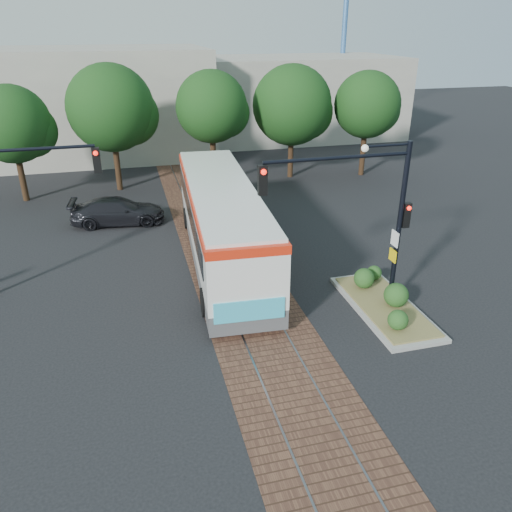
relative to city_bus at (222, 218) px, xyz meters
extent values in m
plane|color=black|center=(0.16, -4.91, -1.94)|extent=(120.00, 120.00, 0.00)
cube|color=brown|center=(0.16, -0.91, -1.93)|extent=(3.60, 40.00, 0.01)
cube|color=slate|center=(-0.59, -0.91, -1.92)|extent=(0.06, 40.00, 0.01)
cube|color=slate|center=(0.91, -0.91, -1.92)|extent=(0.06, 40.00, 0.01)
cylinder|color=#382314|center=(-9.84, 11.09, -0.51)|extent=(0.36, 0.36, 2.86)
sphere|color=#123A14|center=(-9.84, 11.09, 2.57)|extent=(4.40, 4.40, 4.40)
cylinder|color=#382314|center=(-4.34, 11.89, -0.38)|extent=(0.36, 0.36, 3.12)
sphere|color=#123A14|center=(-4.34, 11.89, 3.14)|extent=(5.20, 5.20, 5.20)
cylinder|color=#382314|center=(1.66, 11.09, -0.24)|extent=(0.36, 0.36, 3.39)
sphere|color=#123A14|center=(1.66, 11.09, 3.10)|extent=(4.40, 4.40, 4.40)
cylinder|color=#382314|center=(7.16, 11.89, -0.51)|extent=(0.36, 0.36, 2.86)
sphere|color=#123A14|center=(7.16, 11.89, 2.87)|extent=(5.20, 5.20, 5.20)
cylinder|color=#382314|center=(12.16, 11.09, -0.38)|extent=(0.36, 0.36, 3.12)
sphere|color=#123A14|center=(12.16, 11.09, 2.84)|extent=(4.40, 4.40, 4.40)
cube|color=#ADA899|center=(-7.84, 23.09, 2.06)|extent=(22.00, 12.00, 8.00)
cube|color=#ADA899|center=(12.16, 25.09, 1.56)|extent=(18.00, 10.00, 7.00)
cylinder|color=#3F72B2|center=(18.16, 29.09, 7.06)|extent=(0.50, 0.50, 18.00)
cube|color=#4D4D4F|center=(-0.01, -0.05, -1.34)|extent=(3.47, 13.09, 0.76)
cube|color=white|center=(-0.01, -0.05, 0.06)|extent=(3.49, 13.10, 2.05)
cube|color=black|center=(0.01, 0.28, 0.38)|extent=(3.48, 11.81, 0.97)
cube|color=red|center=(-0.01, -0.05, 1.25)|extent=(3.54, 13.10, 0.32)
cube|color=white|center=(-0.01, -0.05, 1.46)|extent=(3.38, 12.66, 0.15)
cube|color=black|center=(-0.39, -6.35, 0.49)|extent=(1.73, 0.23, 0.97)
cube|color=#35B3D4|center=(-0.40, -6.54, -0.80)|extent=(2.37, 0.21, 0.76)
cube|color=orange|center=(1.33, -1.21, -0.59)|extent=(0.36, 4.85, 1.19)
cylinder|color=black|center=(-1.52, -4.61, -1.40)|extent=(0.44, 1.10, 1.08)
cylinder|color=black|center=(0.95, -4.76, -1.40)|extent=(0.44, 1.10, 1.08)
cylinder|color=black|center=(-1.00, 4.12, -1.40)|extent=(0.44, 1.10, 1.08)
cylinder|color=black|center=(1.48, 3.97, -1.40)|extent=(0.44, 1.10, 1.08)
cube|color=gray|center=(4.96, -5.91, -1.86)|extent=(2.20, 5.20, 0.15)
cube|color=olive|center=(4.96, -5.91, -1.75)|extent=(1.90, 4.80, 0.08)
sphere|color=#1E4719|center=(4.56, -7.51, -1.36)|extent=(0.70, 0.70, 0.70)
sphere|color=#1E4719|center=(5.26, -6.11, -1.26)|extent=(0.90, 0.90, 0.90)
sphere|color=#1E4719|center=(4.76, -4.51, -1.31)|extent=(0.80, 0.80, 0.80)
sphere|color=#1E4719|center=(5.46, -4.01, -1.41)|extent=(0.60, 0.60, 0.60)
cylinder|color=black|center=(5.26, -5.71, 1.28)|extent=(0.18, 0.18, 6.00)
cylinder|color=black|center=(2.76, -5.71, 3.88)|extent=(5.00, 0.12, 0.12)
cube|color=black|center=(0.26, -5.71, 3.33)|extent=(0.28, 0.22, 0.95)
sphere|color=#FF190C|center=(0.26, -5.85, 3.63)|extent=(0.18, 0.18, 0.18)
cube|color=black|center=(5.48, -5.71, 1.68)|extent=(0.26, 0.20, 0.90)
sphere|color=#FF190C|center=(5.48, -5.84, 1.98)|extent=(0.16, 0.16, 0.16)
cube|color=white|center=(5.08, -5.83, 0.88)|extent=(0.04, 0.45, 0.55)
cube|color=yellow|center=(5.08, -5.83, 0.23)|extent=(0.04, 0.45, 0.45)
cylinder|color=black|center=(4.46, -5.71, 4.18)|extent=(1.60, 0.08, 0.08)
sphere|color=silver|center=(3.66, -5.71, 4.13)|extent=(0.24, 0.24, 0.24)
cylinder|color=black|center=(-7.09, -0.91, 3.66)|extent=(4.50, 0.12, 0.12)
cube|color=black|center=(-4.84, -0.91, 3.11)|extent=(0.28, 0.22, 0.95)
sphere|color=#FF190C|center=(-4.84, -1.05, 3.41)|extent=(0.18, 0.18, 0.18)
imported|color=black|center=(-4.50, 5.71, -1.24)|extent=(4.96, 2.36, 1.40)
camera|label=1|loc=(-3.79, -20.19, 7.76)|focal=35.00mm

